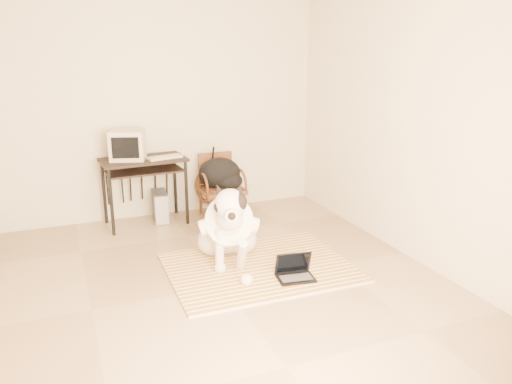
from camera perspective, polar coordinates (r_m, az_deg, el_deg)
floor at (r=4.68m, az=-3.65°, el=-10.58°), size 4.50×4.50×0.00m
wall_back at (r=6.39m, az=-10.46°, el=9.23°), size 4.50×0.00×4.50m
wall_front at (r=2.28m, az=14.26°, el=-3.80°), size 4.50×0.00×4.50m
wall_right at (r=5.21m, az=17.53°, el=7.17°), size 0.00×4.50×4.50m
rug at (r=4.98m, az=0.40°, el=-8.64°), size 1.79×1.38×0.02m
dog at (r=5.00m, az=-3.18°, el=-4.09°), size 0.66×1.29×0.93m
laptop at (r=4.75m, az=4.43°, el=-9.06°), size 0.38×0.29×0.24m
computer_desk at (r=6.13m, az=-12.69°, el=2.68°), size 1.02×0.61×0.82m
crt_monitor at (r=6.08m, az=-14.45°, el=5.24°), size 0.48×0.46×0.35m
desk_keyboard at (r=6.07m, az=-10.38°, el=3.93°), size 0.43×0.24×0.03m
pc_tower at (r=6.35m, az=-10.88°, el=-1.61°), size 0.20×0.41×0.37m
rattan_chair at (r=6.39m, az=-4.09°, el=0.75°), size 0.53×0.52×0.79m
backpack at (r=6.33m, az=-3.98°, el=1.98°), size 0.54×0.48×0.40m
sneaker_left at (r=5.70m, az=-3.42°, el=-4.91°), size 0.27×0.33×0.11m
sneaker_right at (r=5.78m, az=-0.95°, el=-4.65°), size 0.21×0.28×0.09m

